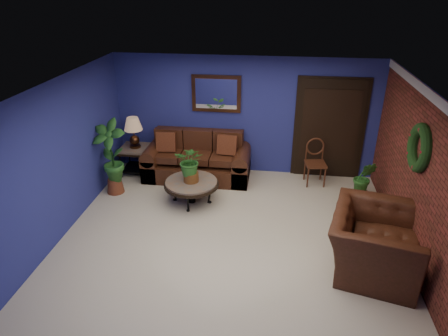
# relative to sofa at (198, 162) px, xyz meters

# --- Properties ---
(floor) EXTENTS (5.50, 5.50, 0.00)m
(floor) POSITION_rel_sofa_xyz_m (0.95, -2.08, -0.33)
(floor) COLOR #BEB19D
(floor) RESTS_ON ground
(wall_back) EXTENTS (5.50, 0.04, 2.50)m
(wall_back) POSITION_rel_sofa_xyz_m (0.95, 0.42, 0.92)
(wall_back) COLOR navy
(wall_back) RESTS_ON ground
(wall_left) EXTENTS (0.04, 5.00, 2.50)m
(wall_left) POSITION_rel_sofa_xyz_m (-1.80, -2.08, 0.92)
(wall_left) COLOR navy
(wall_left) RESTS_ON ground
(wall_right_brick) EXTENTS (0.04, 5.00, 2.50)m
(wall_right_brick) POSITION_rel_sofa_xyz_m (3.70, -2.08, 0.92)
(wall_right_brick) COLOR maroon
(wall_right_brick) RESTS_ON ground
(ceiling) EXTENTS (5.50, 5.00, 0.02)m
(ceiling) POSITION_rel_sofa_xyz_m (0.95, -2.08, 2.17)
(ceiling) COLOR silver
(ceiling) RESTS_ON wall_back
(crown_molding) EXTENTS (0.03, 5.00, 0.14)m
(crown_molding) POSITION_rel_sofa_xyz_m (3.67, -2.08, 2.10)
(crown_molding) COLOR white
(crown_molding) RESTS_ON wall_right_brick
(wall_mirror) EXTENTS (1.02, 0.06, 0.77)m
(wall_mirror) POSITION_rel_sofa_xyz_m (0.35, 0.38, 1.39)
(wall_mirror) COLOR #462614
(wall_mirror) RESTS_ON wall_back
(closet_door) EXTENTS (1.44, 0.06, 2.18)m
(closet_door) POSITION_rel_sofa_xyz_m (2.70, 0.39, 0.72)
(closet_door) COLOR black
(closet_door) RESTS_ON wall_back
(wreath) EXTENTS (0.16, 0.72, 0.72)m
(wreath) POSITION_rel_sofa_xyz_m (3.64, -2.03, 1.37)
(wreath) COLOR black
(wreath) RESTS_ON wall_right_brick
(sofa) EXTENTS (2.21, 0.95, 0.99)m
(sofa) POSITION_rel_sofa_xyz_m (0.00, 0.00, 0.00)
(sofa) COLOR #431E13
(sofa) RESTS_ON ground
(coffee_table) EXTENTS (1.03, 1.03, 0.44)m
(coffee_table) POSITION_rel_sofa_xyz_m (0.09, -1.11, 0.06)
(coffee_table) COLOR #58524D
(coffee_table) RESTS_ON ground
(end_table) EXTENTS (0.66, 0.66, 0.60)m
(end_table) POSITION_rel_sofa_xyz_m (-1.35, -0.03, 0.14)
(end_table) COLOR #58524D
(end_table) RESTS_ON ground
(table_lamp) EXTENTS (0.38, 0.38, 0.64)m
(table_lamp) POSITION_rel_sofa_xyz_m (-1.35, -0.03, 0.69)
(table_lamp) COLOR #462614
(table_lamp) RESTS_ON end_table
(side_chair) EXTENTS (0.46, 0.46, 0.95)m
(side_chair) POSITION_rel_sofa_xyz_m (2.45, 0.04, 0.21)
(side_chair) COLOR #572A18
(side_chair) RESTS_ON ground
(armchair) EXTENTS (1.53, 1.65, 0.91)m
(armchair) POSITION_rel_sofa_xyz_m (3.10, -2.65, 0.13)
(armchair) COLOR #431E13
(armchair) RESTS_ON ground
(coffee_plant) EXTENTS (0.57, 0.51, 0.71)m
(coffee_plant) POSITION_rel_sofa_xyz_m (0.09, -1.11, 0.51)
(coffee_plant) COLOR brown
(coffee_plant) RESTS_ON coffee_table
(floor_plant) EXTENTS (0.43, 0.37, 0.84)m
(floor_plant) POSITION_rel_sofa_xyz_m (3.30, -0.65, 0.12)
(floor_plant) COLOR brown
(floor_plant) RESTS_ON ground
(tall_plant) EXTENTS (0.74, 0.58, 1.50)m
(tall_plant) POSITION_rel_sofa_xyz_m (-1.50, -0.93, 0.49)
(tall_plant) COLOR brown
(tall_plant) RESTS_ON ground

